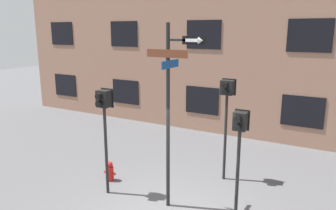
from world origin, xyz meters
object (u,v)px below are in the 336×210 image
pedestrian_signal_right (239,135)px  fire_hydrant (110,171)px  street_sign_pole (171,103)px  pedestrian_signal_across (227,101)px  pedestrian_signal_left (104,112)px

pedestrian_signal_right → fire_hydrant: (-3.77, -0.04, -1.71)m
street_sign_pole → pedestrian_signal_across: (0.63, 2.11, -0.29)m
pedestrian_signal_across → pedestrian_signal_right: bearing=-61.8°
pedestrian_signal_across → fire_hydrant: (-2.87, -1.71, -2.08)m
pedestrian_signal_left → pedestrian_signal_across: 3.39m
pedestrian_signal_across → pedestrian_signal_left: bearing=-136.4°
street_sign_pole → fire_hydrant: 3.28m
pedestrian_signal_left → pedestrian_signal_across: pedestrian_signal_across is taller
fire_hydrant → street_sign_pole: bearing=-10.1°
street_sign_pole → pedestrian_signal_right: size_ratio=1.75×
pedestrian_signal_right → pedestrian_signal_left: bearing=-168.8°
pedestrian_signal_right → pedestrian_signal_across: bearing=118.2°
pedestrian_signal_left → pedestrian_signal_across: (2.45, 2.33, 0.11)m
street_sign_pole → pedestrian_signal_right: street_sign_pole is taller
street_sign_pole → pedestrian_signal_left: 1.87m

